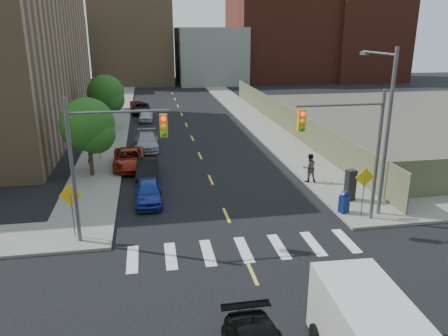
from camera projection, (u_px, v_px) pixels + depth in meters
name	position (u px, v px, depth m)	size (l,w,h in m)	color
ground	(264.00, 300.00, 16.57)	(160.00, 160.00, 0.00)	black
sidewalk_nw	(117.00, 111.00, 54.19)	(3.50, 73.00, 0.15)	gray
sidewalk_ne	(239.00, 107.00, 56.75)	(3.50, 73.00, 0.15)	gray
fence_north	(285.00, 118.00, 44.03)	(0.12, 44.00, 2.50)	#5B6144
gravel_lot	(435.00, 119.00, 49.32)	(36.00, 42.00, 0.06)	#595447
bg_bldg_west	(41.00, 51.00, 76.74)	(14.00, 18.00, 12.00)	#592319
bg_bldg_midwest	(133.00, 41.00, 80.80)	(14.00, 16.00, 15.00)	#8C6B4C
bg_bldg_center	(209.00, 55.00, 82.01)	(12.00, 16.00, 10.00)	gray
bg_bldg_east	(279.00, 38.00, 85.28)	(18.00, 18.00, 16.00)	#592319
bg_bldg_fareast	(360.00, 33.00, 85.74)	(14.00, 16.00, 18.00)	#592319
smokestack	(382.00, 6.00, 84.87)	(1.80, 1.80, 28.00)	#8C6B4C
signal_nw	(105.00, 151.00, 19.83)	(4.59, 0.30, 7.00)	#59595E
signal_ne	(351.00, 140.00, 21.81)	(4.59, 0.30, 7.00)	#59595E
streetlight_ne	(385.00, 121.00, 22.80)	(0.25, 3.70, 9.00)	#59595E
warn_sign_nw	(71.00, 201.00, 20.77)	(1.06, 0.06, 2.83)	#59595E
warn_sign_ne	(364.00, 183.00, 23.25)	(1.06, 0.06, 2.83)	#59595E
warn_sign_midwest	(99.00, 136.00, 33.43)	(1.06, 0.06, 2.83)	#59595E
tree_west_near	(88.00, 128.00, 29.23)	(3.66, 3.64, 5.52)	#332114
tree_west_far	(106.00, 95.00, 43.30)	(3.66, 3.64, 5.52)	#332114
parked_car_blue	(148.00, 192.00, 25.66)	(1.55, 3.86, 1.31)	navy
parked_car_black	(148.00, 169.00, 29.80)	(1.42, 4.07, 1.34)	black
parked_car_red	(129.00, 159.00, 32.06)	(2.31, 5.01, 1.39)	maroon
parked_car_silver	(147.00, 141.00, 37.11)	(1.93, 4.75, 1.38)	#999BA1
parked_car_white	(146.00, 115.00, 48.37)	(1.52, 3.79, 1.29)	silver
parked_car_maroon	(136.00, 107.00, 53.64)	(1.32, 3.78, 1.25)	#3E0C13
parked_car_grey	(141.00, 108.00, 52.54)	(2.15, 4.67, 1.30)	black
mailbox	(344.00, 202.00, 23.92)	(0.62, 0.55, 1.24)	navy
payphone	(350.00, 185.00, 25.59)	(0.55, 0.45, 1.85)	black
pedestrian_west	(91.00, 157.00, 31.24)	(0.68, 0.45, 1.87)	gray
pedestrian_east	(309.00, 168.00, 28.68)	(0.92, 0.72, 1.89)	gray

